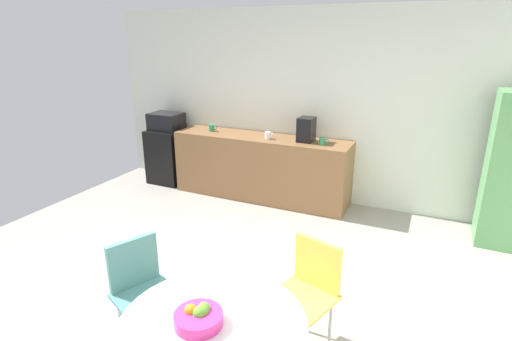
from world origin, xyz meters
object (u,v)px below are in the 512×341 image
at_px(mug_green, 212,128).
at_px(coffee_maker, 306,129).
at_px(mini_fridge, 169,156).
at_px(chair_yellow, 310,283).
at_px(mug_white, 268,135).
at_px(chair_teal, 140,282).
at_px(mug_red, 323,141).
at_px(fruit_bowl, 199,317).
at_px(microwave, 166,121).

relative_size(mug_green, coffee_maker, 0.40).
relative_size(mini_fridge, mug_green, 6.52).
xyz_separation_m(chair_yellow, mug_white, (-1.38, 2.43, 0.43)).
distance_m(chair_teal, mug_red, 3.02).
height_order(chair_teal, fruit_bowl, fruit_bowl).
distance_m(microwave, mug_white, 1.74).
height_order(mug_red, coffee_maker, coffee_maker).
distance_m(chair_yellow, coffee_maker, 2.71).
xyz_separation_m(chair_teal, chair_yellow, (1.13, 0.51, 0.00)).
xyz_separation_m(mini_fridge, mug_white, (1.74, -0.08, 0.53)).
distance_m(microwave, coffee_maker, 2.25).
bearing_deg(microwave, mug_white, -2.60).
distance_m(mini_fridge, mug_red, 2.55).
bearing_deg(mug_green, fruit_bowl, -60.30).
bearing_deg(mug_green, mug_white, -5.04).
bearing_deg(chair_teal, chair_yellow, 24.10).
height_order(fruit_bowl, mug_green, mug_green).
bearing_deg(mug_green, microwave, -179.78).
bearing_deg(mug_red, mini_fridge, 178.32).
relative_size(mini_fridge, chair_teal, 1.01).
bearing_deg(coffee_maker, mug_red, -16.59).
bearing_deg(mini_fridge, mug_white, -2.60).
bearing_deg(mug_red, mug_green, 177.41).
bearing_deg(coffee_maker, chair_teal, -95.06).
xyz_separation_m(chair_teal, mug_red, (0.51, 2.95, 0.43)).
height_order(chair_yellow, mug_white, mug_white).
bearing_deg(fruit_bowl, microwave, 128.85).
bearing_deg(mug_red, coffee_maker, 163.41).
bearing_deg(mini_fridge, chair_yellow, -38.85).
distance_m(chair_teal, coffee_maker, 3.08).
height_order(fruit_bowl, mug_white, mug_white).
xyz_separation_m(microwave, chair_teal, (1.99, -3.02, -0.45)).
xyz_separation_m(mug_green, mug_red, (1.69, -0.08, 0.00)).
bearing_deg(chair_teal, mug_red, 80.11).
bearing_deg(fruit_bowl, mug_green, 119.70).
relative_size(mug_white, mug_red, 1.00).
distance_m(mug_green, coffee_maker, 1.45).
height_order(mini_fridge, coffee_maker, coffee_maker).
bearing_deg(chair_yellow, mug_red, 104.25).
relative_size(mug_white, coffee_maker, 0.40).
height_order(mug_white, mug_green, same).
bearing_deg(fruit_bowl, mug_white, 107.10).
bearing_deg(mug_red, mug_white, -179.57).
height_order(mini_fridge, fruit_bowl, fruit_bowl).
height_order(microwave, mug_red, microwave).
bearing_deg(mini_fridge, mug_green, 0.22).
distance_m(mug_green, mug_red, 1.69).
height_order(microwave, coffee_maker, coffee_maker).
relative_size(mug_red, coffee_maker, 0.40).
distance_m(chair_teal, mug_green, 3.27).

